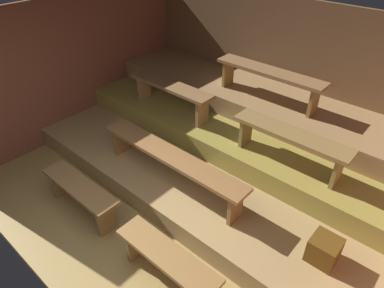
% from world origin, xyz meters
% --- Properties ---
extents(ground, '(6.15, 4.88, 0.08)m').
position_xyz_m(ground, '(0.00, 2.04, -0.04)').
color(ground, olive).
extents(wall_back, '(6.15, 0.06, 2.33)m').
position_xyz_m(wall_back, '(0.00, 4.11, 1.17)').
color(wall_back, brown).
rests_on(wall_back, ground).
extents(wall_left, '(0.06, 4.88, 2.33)m').
position_xyz_m(wall_left, '(-2.71, 2.04, 1.17)').
color(wall_left, brown).
rests_on(wall_left, ground).
extents(platform_lower, '(5.35, 3.08, 0.32)m').
position_xyz_m(platform_lower, '(0.00, 2.54, 0.16)').
color(platform_lower, '#A0814F').
rests_on(platform_lower, ground).
extents(platform_middle, '(5.35, 1.91, 0.32)m').
position_xyz_m(platform_middle, '(0.00, 3.13, 0.48)').
color(platform_middle, olive).
rests_on(platform_middle, platform_lower).
extents(platform_upper, '(5.35, 1.14, 0.32)m').
position_xyz_m(platform_upper, '(0.00, 3.51, 0.79)').
color(platform_upper, '#997549').
rests_on(platform_upper, platform_middle).
extents(bench_floor_left, '(1.29, 0.33, 0.47)m').
position_xyz_m(bench_floor_left, '(-0.81, 0.54, 0.37)').
color(bench_floor_left, olive).
rests_on(bench_floor_left, ground).
extents(bench_floor_right, '(1.29, 0.33, 0.47)m').
position_xyz_m(bench_floor_right, '(0.81, 0.54, 0.37)').
color(bench_floor_right, olive).
rests_on(bench_floor_right, ground).
extents(bench_lower_center, '(2.35, 0.33, 0.47)m').
position_xyz_m(bench_lower_center, '(-0.07, 1.51, 0.71)').
color(bench_lower_center, olive).
rests_on(bench_lower_center, platform_lower).
extents(bench_middle_left, '(1.56, 0.33, 0.47)m').
position_xyz_m(bench_middle_left, '(-1.06, 2.54, 1.01)').
color(bench_middle_left, olive).
rests_on(bench_middle_left, platform_middle).
extents(bench_middle_right, '(1.56, 0.33, 0.47)m').
position_xyz_m(bench_middle_right, '(1.06, 2.54, 1.01)').
color(bench_middle_right, olive).
rests_on(bench_middle_right, platform_middle).
extents(bench_upper_center, '(1.75, 0.33, 0.47)m').
position_xyz_m(bench_upper_center, '(0.19, 3.40, 1.33)').
color(bench_upper_center, '#91643E').
rests_on(bench_upper_center, platform_upper).
extents(wooden_crate_lower, '(0.30, 0.30, 0.30)m').
position_xyz_m(wooden_crate_lower, '(2.01, 1.67, 0.47)').
color(wooden_crate_lower, '#54360F').
rests_on(wooden_crate_lower, platform_lower).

